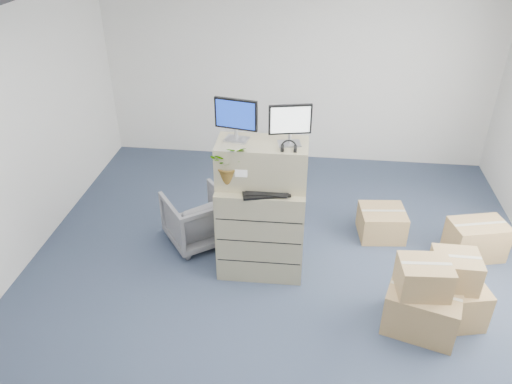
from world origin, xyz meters
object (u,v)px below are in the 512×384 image
monitor_right (290,123)px  office_chair (197,216)px  keyboard (266,193)px  potted_plant (230,167)px  monitor_left (236,117)px  water_bottle (266,172)px  filing_cabinet_lower (261,228)px

monitor_right → office_chair: 1.89m
office_chair → keyboard: bearing=110.1°
monitor_right → potted_plant: bearing=-179.8°
potted_plant → office_chair: 1.24m
monitor_left → keyboard: monitor_left is taller
office_chair → water_bottle: bearing=120.1°
filing_cabinet_lower → monitor_right: (0.28, 0.05, 1.27)m
keyboard → office_chair: size_ratio=0.68×
filing_cabinet_lower → office_chair: bearing=152.1°
office_chair → monitor_right: bearing=124.7°
monitor_left → monitor_right: size_ratio=1.05×
keyboard → potted_plant: (-0.39, 0.09, 0.23)m
office_chair → filing_cabinet_lower: bearing=116.5°
monitor_right → keyboard: size_ratio=0.88×
potted_plant → filing_cabinet_lower: bearing=14.7°
water_bottle → potted_plant: potted_plant is taller
filing_cabinet_lower → monitor_left: 1.32m
filing_cabinet_lower → keyboard: (0.07, -0.17, 0.57)m
monitor_left → water_bottle: bearing=4.8°
monitor_left → filing_cabinet_lower: bearing=-5.5°
keyboard → potted_plant: 0.46m
filing_cabinet_lower → water_bottle: bearing=48.7°
monitor_right → potted_plant: 0.78m
monitor_right → office_chair: bearing=148.9°
keyboard → potted_plant: size_ratio=0.94×
keyboard → potted_plant: bearing=153.4°
monitor_left → potted_plant: 0.52m
keyboard → water_bottle: bearing=83.1°
keyboard → potted_plant: potted_plant is taller
office_chair → monitor_left: bearing=112.4°
monitor_left → office_chair: size_ratio=0.62×
monitor_left → keyboard: size_ratio=0.92×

